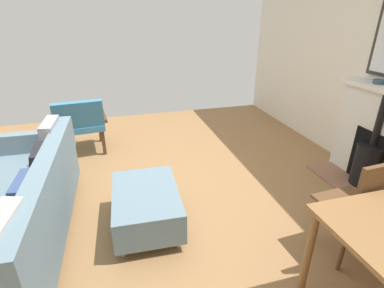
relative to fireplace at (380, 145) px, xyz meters
name	(u,v)px	position (x,y,z in m)	size (l,w,h in m)	color
ground_plane	(140,201)	(2.53, -0.38, -0.50)	(5.47, 5.60, 0.01)	olive
fireplace	(380,145)	(0.00, 0.00, 0.00)	(0.58, 1.20, 1.09)	#93664C
mantel_bowl_near	(379,81)	(-0.02, -0.23, 0.62)	(0.12, 0.12, 0.05)	#334C56
sofa	(15,212)	(3.52, 0.02, -0.14)	(0.88, 2.05, 0.83)	#B2B2B7
ottoman	(146,205)	(2.50, 0.02, -0.27)	(0.60, 0.85, 0.37)	#B2B2B7
armchair_accent	(80,122)	(3.14, -1.72, -0.04)	(0.73, 0.65, 0.78)	#4C3321
dining_chair_near_fireplace	(361,203)	(1.04, 0.82, 0.03)	(0.43, 0.43, 0.88)	brown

